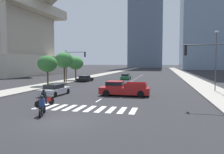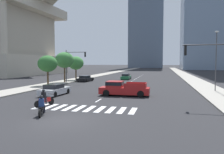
# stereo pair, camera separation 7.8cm
# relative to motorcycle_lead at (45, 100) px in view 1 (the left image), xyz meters

# --- Properties ---
(ground_plane) EXTENTS (800.00, 800.00, 0.00)m
(ground_plane) POSITION_rel_motorcycle_lead_xyz_m (3.79, -4.26, -0.58)
(ground_plane) COLOR #232326
(sidewalk_east) EXTENTS (4.00, 260.00, 0.15)m
(sidewalk_east) POSITION_rel_motorcycle_lead_xyz_m (16.46, 25.74, -0.51)
(sidewalk_east) COLOR gray
(sidewalk_east) RESTS_ON ground
(sidewalk_west) EXTENTS (4.00, 260.00, 0.15)m
(sidewalk_west) POSITION_rel_motorcycle_lead_xyz_m (-8.88, 25.74, -0.51)
(sidewalk_west) COLOR gray
(sidewalk_west) RESTS_ON ground
(crosswalk_near) EXTENTS (8.55, 2.48, 0.01)m
(crosswalk_near) POSITION_rel_motorcycle_lead_xyz_m (3.79, -0.16, -0.58)
(crosswalk_near) COLOR silver
(crosswalk_near) RESTS_ON ground
(lane_divider_center) EXTENTS (0.14, 50.00, 0.01)m
(lane_divider_center) POSITION_rel_motorcycle_lead_xyz_m (3.79, 27.84, -0.58)
(lane_divider_center) COLOR silver
(lane_divider_center) RESTS_ON ground
(motorcycle_lead) EXTENTS (0.90, 2.18, 1.49)m
(motorcycle_lead) POSITION_rel_motorcycle_lead_xyz_m (0.00, 0.00, 0.00)
(motorcycle_lead) COLOR black
(motorcycle_lead) RESTS_ON ground
(motorcycle_third) EXTENTS (0.99, 1.98, 1.49)m
(motorcycle_third) POSITION_rel_motorcycle_lead_xyz_m (1.62, -3.13, 0.00)
(motorcycle_third) COLOR black
(motorcycle_third) RESTS_ON ground
(pickup_truck) EXTENTS (5.71, 2.07, 1.67)m
(pickup_truck) POSITION_rel_motorcycle_lead_xyz_m (5.51, 7.65, 0.23)
(pickup_truck) COLOR maroon
(pickup_truck) RESTS_ON ground
(sedan_silver_0) EXTENTS (2.13, 4.50, 1.31)m
(sedan_silver_0) POSITION_rel_motorcycle_lead_xyz_m (-2.27, 6.17, 0.02)
(sedan_silver_0) COLOR #B7BABF
(sedan_silver_0) RESTS_ON ground
(sedan_green_1) EXTENTS (1.85, 4.37, 1.30)m
(sedan_green_1) POSITION_rel_motorcycle_lead_xyz_m (1.83, 32.22, 0.01)
(sedan_green_1) COLOR #1E6038
(sedan_green_1) RESTS_ON ground
(sedan_black_2) EXTENTS (2.32, 4.51, 1.22)m
(sedan_black_2) POSITION_rel_motorcycle_lead_xyz_m (-5.36, 24.92, -0.02)
(sedan_black_2) COLOR black
(sedan_black_2) RESTS_ON ground
(traffic_signal_near) EXTENTS (4.13, 0.28, 5.59)m
(traffic_signal_near) POSITION_rel_motorcycle_lead_xyz_m (14.12, 2.98, 3.38)
(traffic_signal_near) COLOR #333335
(traffic_signal_near) RESTS_ON sidewalk_east
(traffic_signal_far) EXTENTS (4.31, 0.28, 6.02)m
(traffic_signal_far) POSITION_rel_motorcycle_lead_xyz_m (-6.22, 21.08, 3.67)
(traffic_signal_far) COLOR #333335
(traffic_signal_far) RESTS_ON sidewalk_west
(street_lamp_east) EXTENTS (0.50, 0.24, 7.75)m
(street_lamp_east) POSITION_rel_motorcycle_lead_xyz_m (16.76, 13.64, 4.04)
(street_lamp_east) COLOR #3F3F42
(street_lamp_east) RESTS_ON sidewalk_east
(street_tree_nearest) EXTENTS (3.12, 3.12, 4.84)m
(street_tree_nearest) POSITION_rel_motorcycle_lead_xyz_m (-8.08, 14.92, 3.07)
(street_tree_nearest) COLOR #4C3823
(street_tree_nearest) RESTS_ON sidewalk_west
(street_tree_second) EXTENTS (3.50, 3.50, 5.67)m
(street_tree_second) POSITION_rel_motorcycle_lead_xyz_m (-8.08, 21.15, 3.74)
(street_tree_second) COLOR #4C3823
(street_tree_second) RESTS_ON sidewalk_west
(street_tree_third) EXTENTS (3.31, 3.31, 5.01)m
(street_tree_third) POSITION_rel_motorcycle_lead_xyz_m (-8.08, 26.66, 3.16)
(street_tree_third) COLOR #4C3823
(street_tree_third) RESTS_ON sidewalk_west
(war_memorial) EXTENTS (32.29, 32.29, 36.26)m
(war_memorial) POSITION_rel_motorcycle_lead_xyz_m (-40.55, 44.02, 18.03)
(war_memorial) COLOR #BCB29E
(war_memorial) RESTS_ON ground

